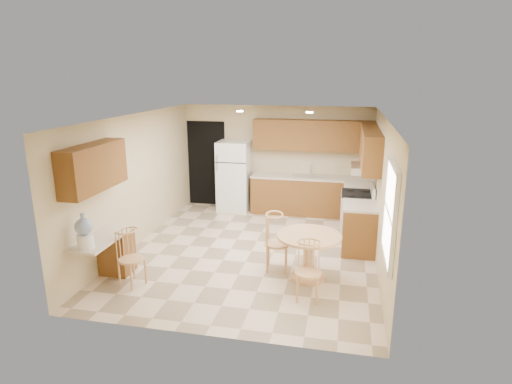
% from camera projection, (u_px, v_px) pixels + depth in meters
% --- Properties ---
extents(floor, '(5.50, 5.50, 0.00)m').
position_uv_depth(floor, '(252.00, 251.00, 8.03)').
color(floor, beige).
rests_on(floor, ground).
extents(ceiling, '(4.50, 5.50, 0.02)m').
position_uv_depth(ceiling, '(251.00, 117.00, 7.36)').
color(ceiling, white).
rests_on(ceiling, wall_back).
extents(wall_back, '(4.50, 0.02, 2.50)m').
position_uv_depth(wall_back, '(276.00, 158.00, 10.29)').
color(wall_back, '#D0B98C').
rests_on(wall_back, floor).
extents(wall_front, '(4.50, 0.02, 2.50)m').
position_uv_depth(wall_front, '(202.00, 244.00, 5.10)').
color(wall_front, '#D0B98C').
rests_on(wall_front, floor).
extents(wall_left, '(0.02, 5.50, 2.50)m').
position_uv_depth(wall_left, '(136.00, 180.00, 8.14)').
color(wall_left, '#D0B98C').
rests_on(wall_left, floor).
extents(wall_right, '(0.02, 5.50, 2.50)m').
position_uv_depth(wall_right, '(381.00, 194.00, 7.25)').
color(wall_right, '#D0B98C').
rests_on(wall_right, floor).
extents(doorway, '(0.90, 0.02, 2.10)m').
position_uv_depth(doorway, '(207.00, 163.00, 10.67)').
color(doorway, black).
rests_on(doorway, floor).
extents(base_cab_back, '(2.75, 0.60, 0.87)m').
position_uv_depth(base_cab_back, '(310.00, 196.00, 10.05)').
color(base_cab_back, brown).
rests_on(base_cab_back, floor).
extents(counter_back, '(2.75, 0.63, 0.04)m').
position_uv_depth(counter_back, '(311.00, 177.00, 9.93)').
color(counter_back, beige).
rests_on(counter_back, base_cab_back).
extents(base_cab_right_a, '(0.60, 0.59, 0.87)m').
position_uv_depth(base_cab_right_a, '(357.00, 206.00, 9.28)').
color(base_cab_right_a, brown).
rests_on(base_cab_right_a, floor).
extents(counter_right_a, '(0.63, 0.59, 0.04)m').
position_uv_depth(counter_right_a, '(359.00, 186.00, 9.15)').
color(counter_right_a, beige).
rests_on(counter_right_a, base_cab_right_a).
extents(base_cab_right_b, '(0.60, 0.80, 0.87)m').
position_uv_depth(base_cab_right_b, '(359.00, 229.00, 7.90)').
color(base_cab_right_b, brown).
rests_on(base_cab_right_b, floor).
extents(counter_right_b, '(0.63, 0.80, 0.04)m').
position_uv_depth(counter_right_b, '(361.00, 206.00, 7.78)').
color(counter_right_b, beige).
rests_on(counter_right_b, base_cab_right_b).
extents(upper_cab_back, '(2.75, 0.33, 0.70)m').
position_uv_depth(upper_cab_back, '(313.00, 135.00, 9.80)').
color(upper_cab_back, brown).
rests_on(upper_cab_back, wall_back).
extents(upper_cab_right, '(0.33, 2.42, 0.70)m').
position_uv_depth(upper_cab_right, '(370.00, 147.00, 8.26)').
color(upper_cab_right, brown).
rests_on(upper_cab_right, wall_right).
extents(upper_cab_left, '(0.33, 1.40, 0.70)m').
position_uv_depth(upper_cab_left, '(93.00, 167.00, 6.44)').
color(upper_cab_left, brown).
rests_on(upper_cab_left, wall_left).
extents(sink, '(0.78, 0.44, 0.01)m').
position_uv_depth(sink, '(310.00, 176.00, 9.93)').
color(sink, silver).
rests_on(sink, counter_back).
extents(range_hood, '(0.50, 0.76, 0.14)m').
position_uv_depth(range_hood, '(364.00, 169.00, 8.37)').
color(range_hood, silver).
rests_on(range_hood, upper_cab_right).
extents(desk_pedestal, '(0.48, 0.42, 0.72)m').
position_uv_depth(desk_pedestal, '(117.00, 252.00, 7.08)').
color(desk_pedestal, brown).
rests_on(desk_pedestal, floor).
extents(desk_top, '(0.50, 1.20, 0.04)m').
position_uv_depth(desk_top, '(102.00, 238.00, 6.62)').
color(desk_top, beige).
rests_on(desk_top, desk_pedestal).
extents(window, '(0.06, 1.12, 1.30)m').
position_uv_depth(window, '(391.00, 213.00, 5.44)').
color(window, white).
rests_on(window, wall_right).
extents(can_light_a, '(0.14, 0.14, 0.02)m').
position_uv_depth(can_light_a, '(240.00, 111.00, 8.60)').
color(can_light_a, white).
rests_on(can_light_a, ceiling).
extents(can_light_b, '(0.14, 0.14, 0.02)m').
position_uv_depth(can_light_b, '(310.00, 112.00, 8.32)').
color(can_light_b, white).
rests_on(can_light_b, ceiling).
extents(refrigerator, '(0.74, 0.72, 1.68)m').
position_uv_depth(refrigerator, '(234.00, 176.00, 10.25)').
color(refrigerator, white).
rests_on(refrigerator, floor).
extents(stove, '(0.65, 0.76, 1.09)m').
position_uv_depth(stove, '(357.00, 214.00, 8.64)').
color(stove, white).
rests_on(stove, floor).
extents(dining_table, '(1.03, 1.03, 0.76)m').
position_uv_depth(dining_table, '(309.00, 250.00, 6.80)').
color(dining_table, tan).
rests_on(dining_table, floor).
extents(chair_table_a, '(0.43, 0.56, 0.98)m').
position_uv_depth(chair_table_a, '(276.00, 238.00, 7.03)').
color(chair_table_a, tan).
rests_on(chair_table_a, floor).
extents(chair_table_b, '(0.39, 0.39, 0.89)m').
position_uv_depth(chair_table_b, '(308.00, 268.00, 6.09)').
color(chair_table_b, tan).
rests_on(chair_table_b, floor).
extents(chair_desk, '(0.39, 0.51, 0.89)m').
position_uv_depth(chair_desk, '(128.00, 254.00, 6.54)').
color(chair_desk, tan).
rests_on(chair_desk, floor).
extents(water_crock, '(0.25, 0.25, 0.52)m').
position_uv_depth(water_crock, '(84.00, 232.00, 6.15)').
color(water_crock, white).
rests_on(water_crock, desk_top).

